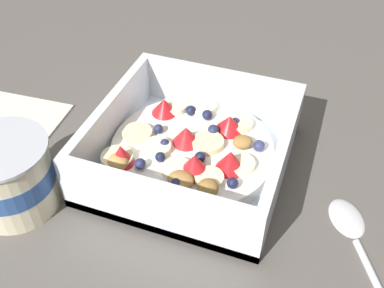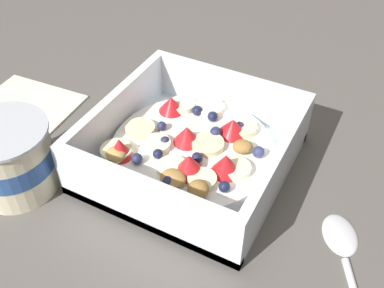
{
  "view_description": "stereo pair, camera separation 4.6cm",
  "coord_description": "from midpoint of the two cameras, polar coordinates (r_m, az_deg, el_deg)",
  "views": [
    {
      "loc": [
        -0.1,
        0.3,
        0.34
      ],
      "look_at": [
        0.02,
        -0.02,
        0.03
      ],
      "focal_mm": 41.74,
      "sensor_mm": 36.0,
      "label": 1
    },
    {
      "loc": [
        -0.14,
        0.29,
        0.34
      ],
      "look_at": [
        0.02,
        -0.02,
        0.03
      ],
      "focal_mm": 41.74,
      "sensor_mm": 36.0,
      "label": 2
    }
  ],
  "objects": [
    {
      "name": "fruit_bowl",
      "position": [
        0.47,
        2.77,
        -0.94
      ],
      "size": [
        0.2,
        0.2,
        0.06
      ],
      "color": "white",
      "rests_on": "ground"
    },
    {
      "name": "ground_plane",
      "position": [
        0.47,
        3.46,
        -4.74
      ],
      "size": [
        2.4,
        2.4,
        0.0
      ],
      "primitive_type": "plane",
      "color": "#56514C"
    },
    {
      "name": "folded_napkin",
      "position": [
        0.58,
        -19.35,
        3.69
      ],
      "size": [
        0.13,
        0.13,
        0.01
      ],
      "primitive_type": "cube",
      "rotation": [
        0.0,
        0.0,
        0.06
      ],
      "color": "silver",
      "rests_on": "ground"
    },
    {
      "name": "spoon",
      "position": [
        0.43,
        22.22,
        -13.7
      ],
      "size": [
        0.1,
        0.16,
        0.01
      ],
      "color": "silver",
      "rests_on": "ground"
    },
    {
      "name": "yogurt_cup",
      "position": [
        0.46,
        -19.56,
        -1.83
      ],
      "size": [
        0.09,
        0.09,
        0.07
      ],
      "color": "beige",
      "rests_on": "ground"
    }
  ]
}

